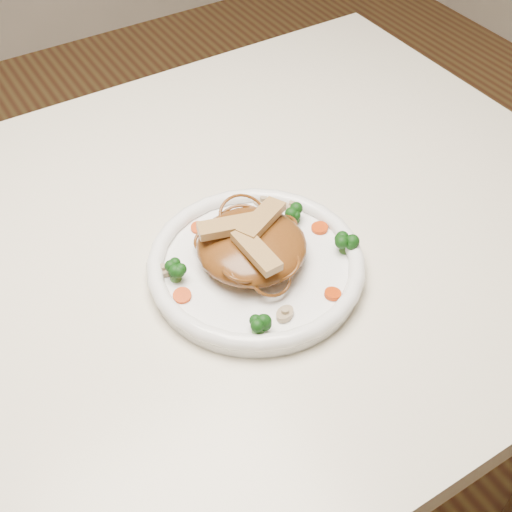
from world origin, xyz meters
TOP-DOWN VIEW (x-y plane):
  - table at (0.00, 0.00)m, footprint 1.20×0.80m
  - plate at (0.08, -0.08)m, footprint 0.28×0.28m
  - noodle_mound at (0.08, -0.07)m, footprint 0.14×0.14m
  - chicken_a at (0.10, -0.06)m, footprint 0.08×0.06m
  - chicken_b at (0.06, -0.05)m, footprint 0.08×0.04m
  - chicken_c at (0.07, -0.10)m, footprint 0.03×0.07m
  - broccoli_0 at (0.16, -0.04)m, footprint 0.02×0.02m
  - broccoli_1 at (-0.01, -0.05)m, footprint 0.03×0.03m
  - broccoli_2 at (0.03, -0.16)m, footprint 0.03×0.03m
  - broccoli_3 at (0.18, -0.11)m, footprint 0.02×0.02m
  - carrot_0 at (0.15, 0.00)m, footprint 0.02×0.02m
  - carrot_1 at (-0.02, -0.08)m, footprint 0.03×0.03m
  - carrot_2 at (0.18, -0.07)m, footprint 0.03×0.03m
  - carrot_3 at (0.05, 0.01)m, footprint 0.02×0.02m
  - carrot_4 at (0.13, -0.16)m, footprint 0.02×0.02m
  - mushroom_0 at (0.06, -0.16)m, footprint 0.03×0.03m
  - mushroom_1 at (0.17, -0.02)m, footprint 0.03×0.03m
  - mushroom_2 at (-0.02, -0.03)m, footprint 0.04×0.04m
  - mushroom_3 at (0.14, 0.01)m, footprint 0.04×0.04m

SIDE VIEW (x-z plane):
  - table at x=0.00m, z-range 0.28..1.03m
  - plate at x=0.08m, z-range 0.75..0.77m
  - carrot_0 at x=0.15m, z-range 0.77..0.77m
  - carrot_1 at x=-0.02m, z-range 0.77..0.77m
  - carrot_2 at x=0.18m, z-range 0.77..0.77m
  - carrot_3 at x=0.05m, z-range 0.77..0.77m
  - carrot_4 at x=0.13m, z-range 0.77..0.77m
  - mushroom_0 at x=0.06m, z-range 0.77..0.77m
  - mushroom_1 at x=0.17m, z-range 0.77..0.77m
  - mushroom_2 at x=-0.02m, z-range 0.77..0.77m
  - mushroom_3 at x=0.14m, z-range 0.77..0.77m
  - broccoli_0 at x=0.16m, z-range 0.77..0.79m
  - broccoli_2 at x=0.03m, z-range 0.77..0.79m
  - broccoli_3 at x=0.18m, z-range 0.77..0.79m
  - broccoli_1 at x=-0.01m, z-range 0.77..0.80m
  - noodle_mound at x=0.08m, z-range 0.77..0.81m
  - chicken_c at x=0.07m, z-range 0.81..0.82m
  - chicken_b at x=0.06m, z-range 0.81..0.82m
  - chicken_a at x=0.10m, z-range 0.81..0.82m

